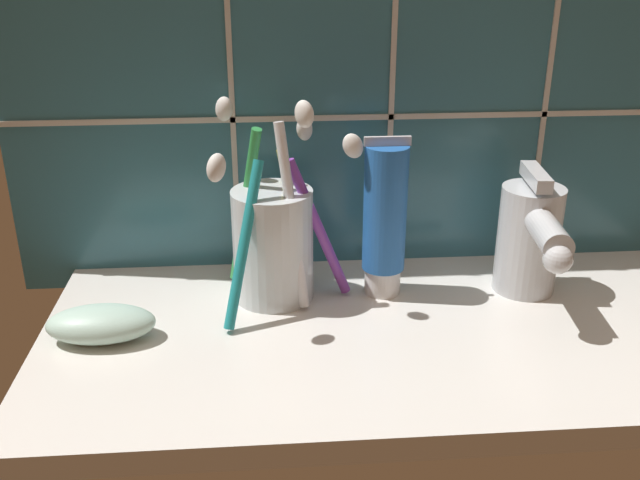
{
  "coord_description": "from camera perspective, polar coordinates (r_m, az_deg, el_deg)",
  "views": [
    {
      "loc": [
        -10.33,
        -51.48,
        32.31
      ],
      "look_at": [
        -6.06,
        2.63,
        9.09
      ],
      "focal_mm": 40.0,
      "sensor_mm": 36.0,
      "label": 1
    }
  ],
  "objects": [
    {
      "name": "soap_bar",
      "position": [
        0.6,
        -17.2,
        -6.64
      ],
      "size": [
        8.77,
        4.67,
        2.87
      ],
      "primitive_type": "ellipsoid",
      "color": "silver",
      "rests_on": "sink_counter"
    },
    {
      "name": "sink_faucet",
      "position": [
        0.66,
        16.55,
        0.22
      ],
      "size": [
        5.62,
        12.67,
        11.52
      ],
      "rotation": [
        0.0,
        0.0,
        -1.67
      ],
      "color": "silver",
      "rests_on": "sink_counter"
    },
    {
      "name": "sink_counter",
      "position": [
        0.61,
        5.92,
        -7.79
      ],
      "size": [
        58.93,
        28.39,
        2.0
      ],
      "primitive_type": "cube",
      "color": "silver",
      "rests_on": "ground"
    },
    {
      "name": "tile_wall_backsplash",
      "position": [
        0.68,
        4.49,
        14.32
      ],
      "size": [
        68.93,
        1.72,
        44.0
      ],
      "color": "#336B7F",
      "rests_on": "ground"
    },
    {
      "name": "toothbrush_cup",
      "position": [
        0.63,
        -3.71,
        0.12
      ],
      "size": [
        13.47,
        13.85,
        18.69
      ],
      "color": "silver",
      "rests_on": "sink_counter"
    },
    {
      "name": "toothpaste_tube",
      "position": [
        0.63,
        5.62,
        1.76
      ],
      "size": [
        4.03,
        3.84,
        14.72
      ],
      "color": "white",
      "rests_on": "sink_counter"
    }
  ]
}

